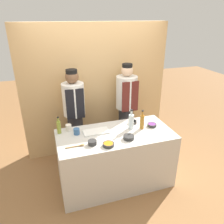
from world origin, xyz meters
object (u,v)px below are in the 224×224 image
object	(u,v)px
sauce_bowl_orange	(108,144)
bottle_oil	(59,127)
bottle_clear	(131,121)
sauce_bowl_brown	(92,142)
cutting_board	(96,132)
cup_blue	(77,131)
sauce_bowl_purple	(152,125)
sauce_bowl_green	(129,137)
bottle_amber	(142,122)
cup_cream	(69,127)
wooden_spoon	(78,146)
chef_left	(75,114)
sauce_bowl_yellow	(133,122)
chef_right	(126,107)

from	to	relation	value
sauce_bowl_orange	bottle_oil	size ratio (longest dim) A/B	0.59
bottle_oil	bottle_clear	bearing A→B (deg)	-10.15
sauce_bowl_brown	cutting_board	distance (m)	0.34
cutting_board	cup_blue	bearing A→B (deg)	173.15
sauce_bowl_purple	bottle_clear	distance (m)	0.36
cup_blue	bottle_oil	bearing A→B (deg)	154.97
sauce_bowl_green	bottle_clear	distance (m)	0.34
bottle_amber	cup_cream	bearing A→B (deg)	164.43
bottle_oil	wooden_spoon	bearing A→B (deg)	-66.01
bottle_amber	chef_left	distance (m)	1.19
wooden_spoon	cutting_board	bearing A→B (deg)	42.87
cup_cream	sauce_bowl_purple	bearing A→B (deg)	-12.34
sauce_bowl_green	cup_cream	bearing A→B (deg)	145.91
bottle_oil	sauce_bowl_brown	bearing A→B (deg)	-49.36
sauce_bowl_yellow	chef_left	distance (m)	1.02
sauce_bowl_purple	chef_left	bearing A→B (deg)	145.98
cutting_board	cup_blue	xyz separation A→B (m)	(-0.29, 0.03, 0.03)
cutting_board	bottle_amber	size ratio (longest dim) A/B	1.26
bottle_oil	wooden_spoon	xyz separation A→B (m)	(0.20, -0.45, -0.09)
sauce_bowl_green	cutting_board	xyz separation A→B (m)	(-0.39, 0.33, -0.02)
sauce_bowl_purple	cup_blue	size ratio (longest dim) A/B	1.60
bottle_clear	wooden_spoon	xyz separation A→B (m)	(-0.87, -0.26, -0.11)
cup_cream	wooden_spoon	size ratio (longest dim) A/B	0.35
chef_right	bottle_amber	bearing A→B (deg)	-93.13
sauce_bowl_yellow	bottle_oil	size ratio (longest dim) A/B	0.47
chef_left	chef_right	xyz separation A→B (m)	(0.95, -0.00, 0.02)
sauce_bowl_purple	chef_right	xyz separation A→B (m)	(-0.15, 0.74, 0.03)
cup_cream	cup_blue	bearing A→B (deg)	-59.34
bottle_amber	cup_blue	world-z (taller)	bottle_amber
sauce_bowl_purple	bottle_amber	bearing A→B (deg)	-172.97
bottle_amber	bottle_clear	bearing A→B (deg)	158.38
sauce_bowl_green	bottle_oil	world-z (taller)	bottle_oil
cup_blue	chef_right	xyz separation A→B (m)	(1.03, 0.63, 0.01)
cup_cream	chef_left	world-z (taller)	chef_left
sauce_bowl_yellow	sauce_bowl_purple	size ratio (longest dim) A/B	0.85
bottle_clear	wooden_spoon	size ratio (longest dim) A/B	1.22
sauce_bowl_orange	cup_blue	xyz separation A→B (m)	(-0.35, 0.45, 0.02)
cutting_board	sauce_bowl_green	bearing A→B (deg)	-39.99
sauce_bowl_green	bottle_clear	world-z (taller)	bottle_clear
sauce_bowl_orange	cup_blue	bearing A→B (deg)	128.07
sauce_bowl_yellow	chef_left	world-z (taller)	chef_left
sauce_bowl_yellow	sauce_bowl_brown	bearing A→B (deg)	-151.46
bottle_amber	chef_right	world-z (taller)	chef_right
bottle_amber	sauce_bowl_green	bearing A→B (deg)	-143.79
sauce_bowl_orange	cutting_board	size ratio (longest dim) A/B	0.40
chef_left	chef_right	size ratio (longest dim) A/B	0.98
sauce_bowl_brown	cup_cream	xyz separation A→B (m)	(-0.25, 0.51, 0.01)
sauce_bowl_green	bottle_clear	xyz separation A→B (m)	(0.15, 0.28, 0.09)
bottle_clear	bottle_oil	bearing A→B (deg)	169.85
bottle_oil	bottle_amber	bearing A→B (deg)	-11.66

